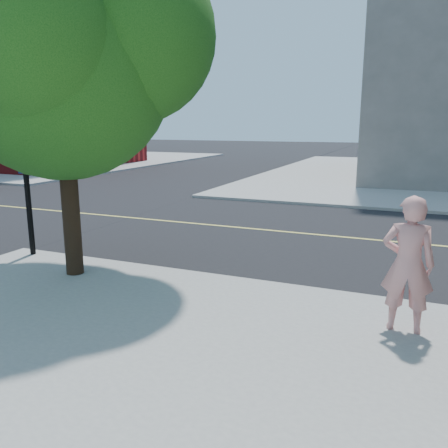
% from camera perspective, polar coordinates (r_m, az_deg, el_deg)
% --- Properties ---
extents(ground, '(140.00, 140.00, 0.00)m').
position_cam_1_polar(ground, '(11.35, -20.02, -3.91)').
color(ground, black).
rests_on(ground, ground).
extents(road_ew, '(140.00, 9.00, 0.01)m').
position_cam_1_polar(road_ew, '(14.85, -8.31, 0.47)').
color(road_ew, black).
rests_on(road_ew, ground).
extents(sidewalk_nw, '(26.00, 25.00, 0.12)m').
position_cam_1_polar(sidewalk_nw, '(42.51, -23.54, 7.34)').
color(sidewalk_nw, '#979794').
rests_on(sidewalk_nw, ground).
extents(church, '(15.20, 12.00, 14.40)m').
position_cam_1_polar(church, '(38.05, -25.14, 17.51)').
color(church, maroon).
rests_on(church, sidewalk_nw).
extents(man_on_phone, '(0.73, 0.49, 1.96)m').
position_cam_1_polar(man_on_phone, '(6.96, 21.84, -4.67)').
color(man_on_phone, pink).
rests_on(man_on_phone, sidewalk_se).
extents(street_tree, '(5.13, 4.67, 6.81)m').
position_cam_1_polar(street_tree, '(9.28, -19.23, 20.91)').
color(street_tree, black).
rests_on(street_tree, sidewalk_se).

